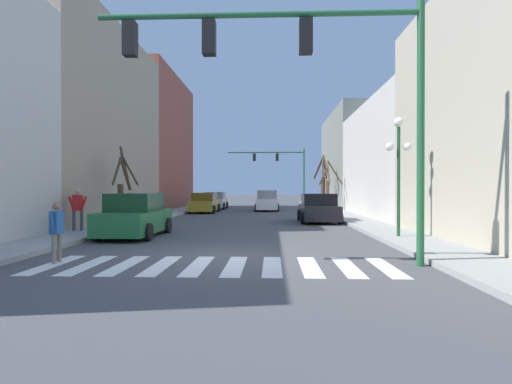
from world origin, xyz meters
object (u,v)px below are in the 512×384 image
object	(u,v)px
car_driving_toward_lane	(135,216)
car_parked_right_far	(319,209)
street_tree_right_mid	(328,188)
street_tree_right_near	(323,183)
traffic_signal_far	(281,164)
street_lamp_right_corner	(399,152)
traffic_signal_near	(299,65)
pedestrian_on_left_sidewalk	(78,206)
pedestrian_near_right_corner	(57,227)
car_parked_left_far	(205,203)
car_parked_left_mid	(267,201)
street_tree_left_near	(122,190)
car_at_intersection	(215,201)

from	to	relation	value
car_driving_toward_lane	car_parked_right_far	distance (m)	10.71
street_tree_right_mid	street_tree_right_near	xyz separation A→B (m)	(0.11, 3.93, 0.50)
traffic_signal_far	street_lamp_right_corner	xyz separation A→B (m)	(3.62, -30.38, -1.54)
traffic_signal_near	street_tree_right_mid	distance (m)	22.97
traffic_signal_far	car_driving_toward_lane	xyz separation A→B (m)	(-6.35, -29.65, -3.97)
pedestrian_on_left_sidewalk	pedestrian_near_right_corner	bearing A→B (deg)	-82.44
traffic_signal_far	street_tree_right_mid	world-z (taller)	traffic_signal_far
street_tree_right_mid	street_lamp_right_corner	bearing A→B (deg)	-89.61
car_parked_left_far	car_parked_left_mid	distance (m)	5.77
traffic_signal_near	street_tree_left_near	bearing A→B (deg)	130.11
street_tree_left_near	street_lamp_right_corner	bearing A→B (deg)	-21.03
traffic_signal_far	car_parked_right_far	bearing A→B (deg)	-85.85
traffic_signal_near	car_at_intersection	distance (m)	28.31
pedestrian_on_left_sidewalk	street_tree_left_near	xyz separation A→B (m)	(0.67, 3.14, 0.63)
street_lamp_right_corner	car_parked_left_mid	bearing A→B (deg)	104.26
car_driving_toward_lane	pedestrian_near_right_corner	world-z (taller)	car_driving_toward_lane
street_lamp_right_corner	car_parked_left_mid	distance (m)	20.56
car_parked_left_mid	car_driving_toward_lane	bearing A→B (deg)	165.48
traffic_signal_near	street_lamp_right_corner	xyz separation A→B (m)	(3.95, 4.91, -1.69)
traffic_signal_near	car_driving_toward_lane	world-z (taller)	traffic_signal_near
car_parked_right_far	street_tree_right_near	size ratio (longest dim) A/B	0.91
car_parked_left_far	street_tree_left_near	xyz separation A→B (m)	(-2.00, -12.22, 1.07)
car_parked_right_far	street_tree_right_mid	size ratio (longest dim) A/B	1.08
street_lamp_right_corner	car_driving_toward_lane	xyz separation A→B (m)	(-9.97, 0.73, -2.42)
traffic_signal_near	traffic_signal_far	xyz separation A→B (m)	(0.34, 35.29, -0.14)
car_driving_toward_lane	street_tree_right_mid	xyz separation A→B (m)	(9.85, 16.81, 1.13)
car_at_intersection	pedestrian_near_right_corner	bearing A→B (deg)	179.80
car_parked_left_far	street_tree_right_mid	distance (m)	9.95
pedestrian_on_left_sidewalk	car_driving_toward_lane	bearing A→B (deg)	-30.14
pedestrian_on_left_sidewalk	street_tree_right_near	bearing A→B (deg)	42.96
car_parked_right_far	traffic_signal_near	bearing A→B (deg)	171.23
street_lamp_right_corner	street_tree_right_near	xyz separation A→B (m)	(-0.01, 21.46, -0.79)
traffic_signal_near	street_tree_right_mid	xyz separation A→B (m)	(3.83, 22.45, -2.98)
traffic_signal_far	pedestrian_on_left_sidewalk	world-z (taller)	traffic_signal_far
street_lamp_right_corner	street_tree_left_near	bearing A→B (deg)	158.97
car_parked_left_mid	street_tree_right_mid	bearing A→B (deg)	-114.67
car_at_intersection	pedestrian_on_left_sidewalk	distance (m)	21.17
car_parked_left_far	pedestrian_on_left_sidewalk	distance (m)	15.59
traffic_signal_near	street_tree_right_mid	world-z (taller)	traffic_signal_near
car_at_intersection	pedestrian_near_right_corner	distance (m)	27.30
car_parked_left_far	car_parked_left_mid	bearing A→B (deg)	-58.96
traffic_signal_near	car_driving_toward_lane	size ratio (longest dim) A/B	1.86
pedestrian_near_right_corner	street_tree_left_near	size ratio (longest dim) A/B	0.40
traffic_signal_far	pedestrian_near_right_corner	bearing A→B (deg)	-100.33
car_parked_left_far	car_at_intersection	xyz separation A→B (m)	(0.03, 5.63, 0.00)
pedestrian_on_left_sidewalk	street_tree_right_near	xyz separation A→B (m)	(12.62, 20.00, 1.23)
street_lamp_right_corner	car_parked_right_far	bearing A→B (deg)	104.16
pedestrian_near_right_corner	street_tree_right_mid	bearing A→B (deg)	-24.94
car_at_intersection	car_parked_left_mid	bearing A→B (deg)	-118.43
street_lamp_right_corner	pedestrian_on_left_sidewalk	distance (m)	12.88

